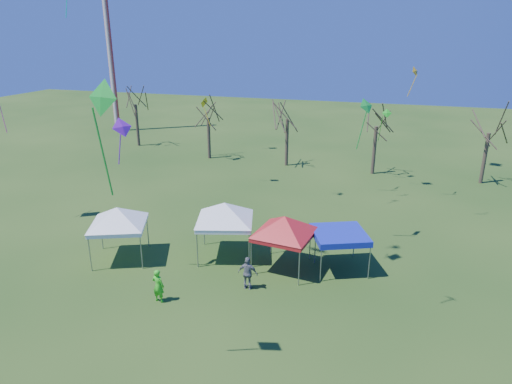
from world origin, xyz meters
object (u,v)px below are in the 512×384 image
at_px(person_green, 158,286).
at_px(tree_1, 208,103).
at_px(person_grey, 248,273).
at_px(tree_2, 288,102).
at_px(tree_3, 378,109).
at_px(tree_4, 492,114).
at_px(tent_white_west, 117,211).
at_px(tent_white_mid, 225,206).
at_px(tree_0, 134,89).
at_px(tent_red, 285,220).
at_px(radio_mast, 108,32).
at_px(tent_blue, 340,235).

bearing_deg(person_green, tree_1, -64.63).
distance_m(person_grey, person_green, 4.53).
distance_m(tree_1, tree_2, 8.42).
bearing_deg(tree_3, tree_2, 177.73).
relative_size(tree_4, person_grey, 4.41).
xyz_separation_m(tree_3, tree_4, (9.32, -0.04, -0.02)).
relative_size(tent_white_west, tent_white_mid, 0.92).
bearing_deg(tree_3, tree_1, 177.94).
relative_size(tree_0, tent_white_mid, 1.99).
height_order(tree_1, tent_red, tree_1).
bearing_deg(person_green, tent_red, -127.31).
bearing_deg(tent_white_west, radio_mast, 123.53).
bearing_deg(tent_red, tree_4, 57.36).
distance_m(tree_4, tent_white_mid, 25.85).
bearing_deg(tent_blue, tree_1, 129.08).
distance_m(radio_mast, person_grey, 45.39).
relative_size(tent_white_mid, tent_red, 1.02).
distance_m(tree_4, person_grey, 27.29).
relative_size(tree_3, tent_white_west, 2.03).
distance_m(tree_4, tent_white_west, 31.32).
height_order(tree_2, tent_red, tree_2).
relative_size(tree_4, tent_blue, 2.12).
xyz_separation_m(radio_mast, tree_3, (34.03, -9.96, -6.42)).
bearing_deg(tree_2, tent_red, -76.75).
bearing_deg(tent_white_mid, tree_2, 93.26).
relative_size(tree_0, person_green, 4.81).
xyz_separation_m(tree_2, tent_white_west, (-4.58, -22.15, -3.29)).
bearing_deg(tree_2, radio_mast, 159.43).
relative_size(tree_2, tree_3, 1.03).
bearing_deg(tree_1, person_green, -72.51).
bearing_deg(tree_1, tent_white_west, -80.33).
height_order(tent_red, person_grey, tent_red).
relative_size(tent_white_mid, person_grey, 2.37).
distance_m(radio_mast, tree_2, 28.08).
height_order(tree_3, tent_red, tree_3).
height_order(tree_4, tent_white_west, tree_4).
xyz_separation_m(tent_white_west, person_grey, (8.15, -0.98, -2.10)).
bearing_deg(tree_1, radio_mast, 151.52).
bearing_deg(tree_0, tree_2, -9.24).
bearing_deg(person_grey, person_green, 32.17).
bearing_deg(tent_white_west, tree_4, 44.31).
xyz_separation_m(tree_3, tent_white_mid, (-7.26, -19.66, -2.94)).
bearing_deg(tree_0, tent_white_mid, -49.53).
bearing_deg(tent_white_west, tent_white_mid, 20.67).
height_order(tree_2, tent_blue, tree_2).
relative_size(radio_mast, tent_red, 6.04).
bearing_deg(tree_3, radio_mast, 163.69).
relative_size(radio_mast, tree_2, 3.06).
relative_size(radio_mast, tree_4, 3.17).
xyz_separation_m(tree_0, person_grey, (22.05, -26.13, -5.59)).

